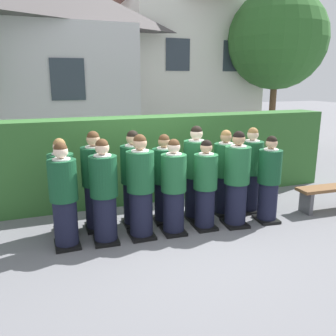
{
  "coord_description": "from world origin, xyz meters",
  "views": [
    {
      "loc": [
        -2.01,
        -5.15,
        2.48
      ],
      "look_at": [
        0.0,
        0.26,
        1.05
      ],
      "focal_mm": 38.04,
      "sensor_mm": 36.0,
      "label": 1
    }
  ],
  "objects_px": {
    "student_front_row_2": "(141,189)",
    "student_rear_row_5": "(224,175)",
    "student_front_row_3": "(173,189)",
    "student_rear_row_1": "(95,183)",
    "student_front_row_1": "(104,194)",
    "student_front_row_6": "(269,181)",
    "student_front_row_4": "(205,187)",
    "student_rear_row_6": "(251,172)",
    "student_front_row_0": "(64,198)",
    "student_rear_row_4": "(196,175)",
    "student_rear_row_3": "(164,181)",
    "wooden_bench": "(331,193)",
    "student_rear_row_2": "(134,181)",
    "student_front_row_5": "(237,181)",
    "student_rear_row_0": "(63,189)"
  },
  "relations": [
    {
      "from": "student_front_row_2",
      "to": "student_rear_row_5",
      "type": "height_order",
      "value": "student_front_row_2"
    },
    {
      "from": "student_front_row_3",
      "to": "student_rear_row_1",
      "type": "xyz_separation_m",
      "value": [
        -1.16,
        0.61,
        0.05
      ]
    },
    {
      "from": "student_front_row_1",
      "to": "student_front_row_6",
      "type": "distance_m",
      "value": 2.89
    },
    {
      "from": "student_front_row_4",
      "to": "student_rear_row_1",
      "type": "distance_m",
      "value": 1.84
    },
    {
      "from": "student_rear_row_1",
      "to": "student_rear_row_6",
      "type": "distance_m",
      "value": 2.91
    },
    {
      "from": "student_front_row_0",
      "to": "student_rear_row_4",
      "type": "xyz_separation_m",
      "value": [
        2.33,
        0.38,
        0.04
      ]
    },
    {
      "from": "student_front_row_2",
      "to": "student_front_row_3",
      "type": "relative_size",
      "value": 1.06
    },
    {
      "from": "student_front_row_2",
      "to": "student_rear_row_3",
      "type": "relative_size",
      "value": 1.06
    },
    {
      "from": "student_front_row_0",
      "to": "wooden_bench",
      "type": "relative_size",
      "value": 1.14
    },
    {
      "from": "student_rear_row_2",
      "to": "wooden_bench",
      "type": "height_order",
      "value": "student_rear_row_2"
    },
    {
      "from": "wooden_bench",
      "to": "student_rear_row_5",
      "type": "bearing_deg",
      "value": 164.86
    },
    {
      "from": "student_front_row_3",
      "to": "student_rear_row_2",
      "type": "bearing_deg",
      "value": 132.28
    },
    {
      "from": "student_front_row_2",
      "to": "wooden_bench",
      "type": "relative_size",
      "value": 1.19
    },
    {
      "from": "student_rear_row_4",
      "to": "student_rear_row_5",
      "type": "xyz_separation_m",
      "value": [
        0.59,
        -0.0,
        -0.05
      ]
    },
    {
      "from": "student_front_row_1",
      "to": "student_rear_row_3",
      "type": "bearing_deg",
      "value": 21.86
    },
    {
      "from": "student_front_row_0",
      "to": "student_front_row_5",
      "type": "xyz_separation_m",
      "value": [
        2.84,
        -0.17,
        0.02
      ]
    },
    {
      "from": "student_rear_row_0",
      "to": "wooden_bench",
      "type": "distance_m",
      "value": 5.01
    },
    {
      "from": "student_front_row_1",
      "to": "student_rear_row_1",
      "type": "distance_m",
      "value": 0.56
    },
    {
      "from": "student_rear_row_1",
      "to": "student_rear_row_4",
      "type": "height_order",
      "value": "student_rear_row_4"
    },
    {
      "from": "wooden_bench",
      "to": "student_rear_row_6",
      "type": "bearing_deg",
      "value": 161.66
    },
    {
      "from": "student_front_row_2",
      "to": "student_rear_row_6",
      "type": "bearing_deg",
      "value": 9.67
    },
    {
      "from": "student_front_row_6",
      "to": "wooden_bench",
      "type": "distance_m",
      "value": 1.54
    },
    {
      "from": "student_rear_row_1",
      "to": "wooden_bench",
      "type": "distance_m",
      "value": 4.49
    },
    {
      "from": "student_rear_row_3",
      "to": "student_front_row_4",
      "type": "bearing_deg",
      "value": -43.09
    },
    {
      "from": "student_front_row_2",
      "to": "student_rear_row_4",
      "type": "bearing_deg",
      "value": 20.96
    },
    {
      "from": "student_rear_row_1",
      "to": "student_rear_row_2",
      "type": "relative_size",
      "value": 1.01
    },
    {
      "from": "wooden_bench",
      "to": "student_front_row_5",
      "type": "bearing_deg",
      "value": -179.94
    },
    {
      "from": "student_front_row_3",
      "to": "student_rear_row_4",
      "type": "relative_size",
      "value": 0.93
    },
    {
      "from": "student_front_row_6",
      "to": "student_rear_row_5",
      "type": "distance_m",
      "value": 0.81
    },
    {
      "from": "student_front_row_5",
      "to": "student_rear_row_5",
      "type": "relative_size",
      "value": 1.03
    },
    {
      "from": "student_rear_row_3",
      "to": "student_rear_row_6",
      "type": "height_order",
      "value": "student_rear_row_6"
    },
    {
      "from": "student_front_row_3",
      "to": "wooden_bench",
      "type": "height_order",
      "value": "student_front_row_3"
    },
    {
      "from": "student_rear_row_2",
      "to": "student_rear_row_3",
      "type": "distance_m",
      "value": 0.54
    },
    {
      "from": "student_rear_row_2",
      "to": "student_rear_row_4",
      "type": "bearing_deg",
      "value": -4.02
    },
    {
      "from": "student_rear_row_6",
      "to": "student_rear_row_5",
      "type": "bearing_deg",
      "value": 174.38
    },
    {
      "from": "student_front_row_3",
      "to": "wooden_bench",
      "type": "relative_size",
      "value": 1.12
    },
    {
      "from": "student_rear_row_6",
      "to": "student_rear_row_3",
      "type": "bearing_deg",
      "value": 177.22
    },
    {
      "from": "student_front_row_4",
      "to": "student_rear_row_0",
      "type": "relative_size",
      "value": 0.96
    },
    {
      "from": "student_rear_row_4",
      "to": "student_front_row_4",
      "type": "bearing_deg",
      "value": -95.17
    },
    {
      "from": "student_rear_row_0",
      "to": "student_front_row_5",
      "type": "bearing_deg",
      "value": -13.96
    },
    {
      "from": "student_front_row_1",
      "to": "student_front_row_4",
      "type": "xyz_separation_m",
      "value": [
        1.69,
        -0.06,
        -0.05
      ]
    },
    {
      "from": "student_front_row_1",
      "to": "student_front_row_2",
      "type": "distance_m",
      "value": 0.58
    },
    {
      "from": "student_rear_row_1",
      "to": "student_front_row_5",
      "type": "bearing_deg",
      "value": -16.54
    },
    {
      "from": "student_front_row_6",
      "to": "student_front_row_2",
      "type": "bearing_deg",
      "value": 176.3
    },
    {
      "from": "student_front_row_1",
      "to": "student_rear_row_0",
      "type": "height_order",
      "value": "student_front_row_1"
    },
    {
      "from": "student_front_row_1",
      "to": "student_rear_row_2",
      "type": "distance_m",
      "value": 0.79
    },
    {
      "from": "student_front_row_6",
      "to": "student_rear_row_6",
      "type": "bearing_deg",
      "value": 92.73
    },
    {
      "from": "student_front_row_1",
      "to": "student_front_row_5",
      "type": "bearing_deg",
      "value": -3.24
    },
    {
      "from": "student_front_row_2",
      "to": "student_rear_row_1",
      "type": "relative_size",
      "value": 1.0
    },
    {
      "from": "student_front_row_0",
      "to": "student_rear_row_5",
      "type": "height_order",
      "value": "student_front_row_0"
    }
  ]
}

